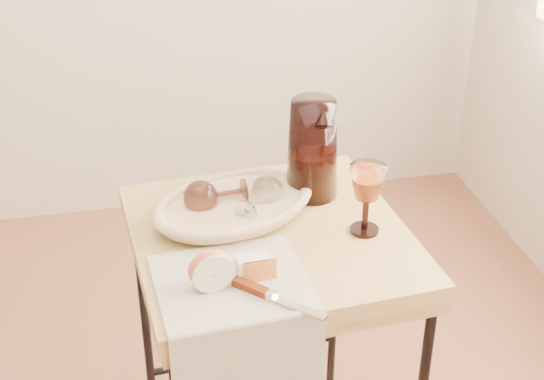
{
  "coord_description": "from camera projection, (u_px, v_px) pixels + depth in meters",
  "views": [
    {
      "loc": [
        0.3,
        -1.18,
        1.74
      ],
      "look_at": [
        0.6,
        0.26,
        0.9
      ],
      "focal_mm": 51.66,
      "sensor_mm": 36.0,
      "label": 1
    }
  ],
  "objects": [
    {
      "name": "pitcher",
      "position": [
        312.0,
        148.0,
        1.87
      ],
      "size": [
        0.22,
        0.28,
        0.29
      ],
      "primitive_type": null,
      "rotation": [
        0.0,
        0.0,
        -0.22
      ],
      "color": "black",
      "rests_on": "side_table"
    },
    {
      "name": "goblet_lying_b",
      "position": [
        258.0,
        200.0,
        1.8
      ],
      "size": [
        0.14,
        0.14,
        0.08
      ],
      "primitive_type": null,
      "rotation": [
        0.0,
        0.0,
        0.89
      ],
      "color": "white",
      "rests_on": "bread_basket"
    },
    {
      "name": "apple_half",
      "position": [
        210.0,
        268.0,
        1.57
      ],
      "size": [
        0.1,
        0.06,
        0.09
      ],
      "primitive_type": "ellipsoid",
      "rotation": [
        0.0,
        0.0,
        0.17
      ],
      "color": "red",
      "rests_on": "tea_towel"
    },
    {
      "name": "table_knife",
      "position": [
        275.0,
        297.0,
        1.54
      ],
      "size": [
        0.16,
        0.16,
        0.02
      ],
      "primitive_type": null,
      "rotation": [
        0.0,
        0.0,
        -0.78
      ],
      "color": "silver",
      "rests_on": "tea_towel"
    },
    {
      "name": "side_table",
      "position": [
        270.0,
        362.0,
        1.97
      ],
      "size": [
        0.66,
        0.66,
        0.78
      ],
      "primitive_type": null,
      "rotation": [
        0.0,
        0.0,
        0.08
      ],
      "color": "olive",
      "rests_on": "floor"
    },
    {
      "name": "apple_wedge",
      "position": [
        253.0,
        267.0,
        1.61
      ],
      "size": [
        0.07,
        0.04,
        0.05
      ],
      "primitive_type": "cube",
      "rotation": [
        0.0,
        0.0,
        0.06
      ],
      "color": "#EEE6C5",
      "rests_on": "tea_towel"
    },
    {
      "name": "tea_towel",
      "position": [
        232.0,
        283.0,
        1.6
      ],
      "size": [
        0.33,
        0.3,
        0.01
      ],
      "primitive_type": "cube",
      "rotation": [
        0.0,
        0.0,
        0.07
      ],
      "color": "beige",
      "rests_on": "side_table"
    },
    {
      "name": "wine_goblet",
      "position": [
        366.0,
        199.0,
        1.73
      ],
      "size": [
        0.11,
        0.11,
        0.17
      ],
      "primitive_type": null,
      "rotation": [
        0.0,
        0.0,
        -0.43
      ],
      "color": "white",
      "rests_on": "side_table"
    },
    {
      "name": "goblet_lying_a",
      "position": [
        219.0,
        194.0,
        1.82
      ],
      "size": [
        0.14,
        0.1,
        0.08
      ],
      "primitive_type": null,
      "rotation": [
        0.0,
        0.0,
        3.27
      ],
      "color": "brown",
      "rests_on": "bread_basket"
    },
    {
      "name": "bread_basket",
      "position": [
        234.0,
        208.0,
        1.82
      ],
      "size": [
        0.42,
        0.36,
        0.04
      ],
      "primitive_type": null,
      "rotation": [
        0.0,
        0.0,
        0.38
      ],
      "color": "tan",
      "rests_on": "side_table"
    }
  ]
}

